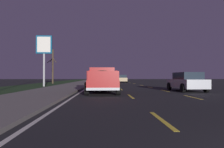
# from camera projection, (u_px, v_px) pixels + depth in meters

# --- Properties ---
(ground) EXTENTS (144.00, 144.00, 0.00)m
(ground) POSITION_uv_depth(u_px,v_px,m) (128.00, 85.00, 28.53)
(ground) COLOR black
(sidewalk_shoulder) EXTENTS (108.00, 4.00, 0.12)m
(sidewalk_shoulder) POSITION_uv_depth(u_px,v_px,m) (75.00, 85.00, 28.26)
(sidewalk_shoulder) COLOR slate
(sidewalk_shoulder) RESTS_ON ground
(grass_verge) EXTENTS (108.00, 6.00, 0.01)m
(grass_verge) POSITION_uv_depth(u_px,v_px,m) (38.00, 85.00, 28.08)
(grass_verge) COLOR #1E3819
(grass_verge) RESTS_ON ground
(lane_markings) EXTENTS (108.00, 7.04, 0.01)m
(lane_markings) POSITION_uv_depth(u_px,v_px,m) (106.00, 84.00, 31.38)
(lane_markings) COLOR yellow
(lane_markings) RESTS_ON ground
(pickup_truck) EXTENTS (5.48, 2.39, 1.87)m
(pickup_truck) POSITION_uv_depth(u_px,v_px,m) (102.00, 80.00, 14.89)
(pickup_truck) COLOR maroon
(pickup_truck) RESTS_ON ground
(sedan_black) EXTENTS (4.44, 2.09, 1.54)m
(sedan_black) POSITION_uv_depth(u_px,v_px,m) (104.00, 79.00, 39.46)
(sedan_black) COLOR black
(sedan_black) RESTS_ON ground
(sedan_tan) EXTENTS (4.45, 2.10, 1.54)m
(sedan_tan) POSITION_uv_depth(u_px,v_px,m) (122.00, 79.00, 41.17)
(sedan_tan) COLOR #9E845B
(sedan_tan) RESTS_ON ground
(sedan_silver) EXTENTS (4.44, 2.09, 1.54)m
(sedan_silver) POSITION_uv_depth(u_px,v_px,m) (186.00, 82.00, 16.69)
(sedan_silver) COLOR #B2B5BA
(sedan_silver) RESTS_ON ground
(sedan_red) EXTENTS (4.41, 2.04, 1.54)m
(sedan_red) POSITION_uv_depth(u_px,v_px,m) (105.00, 79.00, 29.03)
(sedan_red) COLOR maroon
(sedan_red) RESTS_ON ground
(gas_price_sign) EXTENTS (0.27, 1.90, 6.19)m
(gas_price_sign) POSITION_uv_depth(u_px,v_px,m) (44.00, 49.00, 24.80)
(gas_price_sign) COLOR #99999E
(gas_price_sign) RESTS_ON ground
(bare_tree_far) EXTENTS (1.10, 1.68, 5.87)m
(bare_tree_far) POSITION_uv_depth(u_px,v_px,m) (53.00, 66.00, 34.97)
(bare_tree_far) COLOR #423323
(bare_tree_far) RESTS_ON ground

